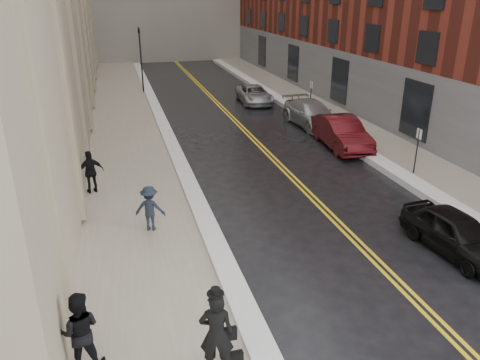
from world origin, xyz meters
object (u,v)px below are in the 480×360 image
pedestrian_c (91,172)px  pedestrian_main (216,334)px  car_silver_far (254,94)px  pedestrian_a (80,331)px  pedestrian_b (150,208)px  car_black (456,233)px  car_maroon (341,133)px  car_silver_near (312,114)px

pedestrian_c → pedestrian_main: bearing=88.4°
car_silver_far → pedestrian_a: bearing=-111.5°
pedestrian_a → pedestrian_b: size_ratio=1.16×
car_silver_far → pedestrian_a: 27.18m
car_silver_far → pedestrian_c: bearing=-124.5°
pedestrian_b → pedestrian_c: size_ratio=0.90×
car_black → car_maroon: size_ratio=0.80×
car_silver_far → pedestrian_main: size_ratio=2.31×
car_black → pedestrian_a: pedestrian_a is taller
pedestrian_main → pedestrian_b: (-0.80, 7.00, -0.21)m
car_maroon → car_silver_near: (0.18, 4.44, -0.06)m
car_silver_near → pedestrian_main: bearing=-122.2°
car_silver_near → car_black: bearing=-99.5°
car_silver_near → pedestrian_b: size_ratio=3.28×
car_black → pedestrian_b: (-9.33, 3.80, 0.27)m
car_silver_near → pedestrian_b: bearing=-137.0°
car_silver_far → pedestrian_main: (-8.53, -25.65, 0.51)m
car_black → car_silver_near: car_silver_near is taller
car_maroon → car_silver_near: car_maroon is taller
car_black → car_silver_near: 15.43m
car_maroon → car_silver_far: size_ratio=1.07×
car_silver_near → pedestrian_a: pedestrian_a is taller
car_silver_near → pedestrian_c: 15.02m
car_maroon → car_silver_near: bearing=91.3°
pedestrian_c → car_maroon: bearing=177.9°
car_black → pedestrian_main: 9.12m
pedestrian_a → pedestrian_c: 9.96m
car_silver_near → pedestrian_main: 21.13m
car_silver_far → pedestrian_b: (-9.33, -18.65, 0.31)m
car_maroon → pedestrian_c: 13.15m
car_silver_near → pedestrian_b: 15.89m
car_silver_far → car_maroon: bearing=-80.0°
car_black → pedestrian_a: size_ratio=2.14×
pedestrian_main → pedestrian_c: 11.27m
car_maroon → car_silver_far: 11.63m
pedestrian_main → pedestrian_a: (-2.80, 0.95, -0.08)m
car_silver_near → pedestrian_c: pedestrian_c is taller
car_silver_near → car_silver_far: size_ratio=1.13×
car_black → pedestrian_main: pedestrian_main is taller
car_black → pedestrian_c: bearing=140.2°
pedestrian_a → pedestrian_c: pedestrian_a is taller
car_silver_near → pedestrian_a: 21.83m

